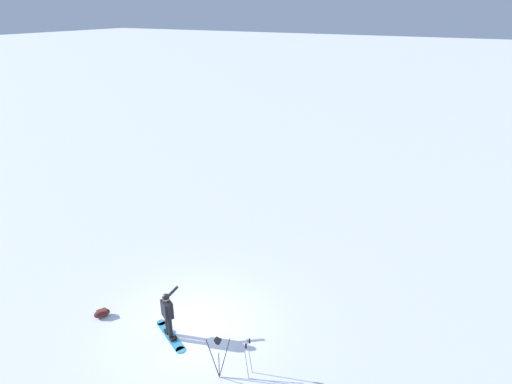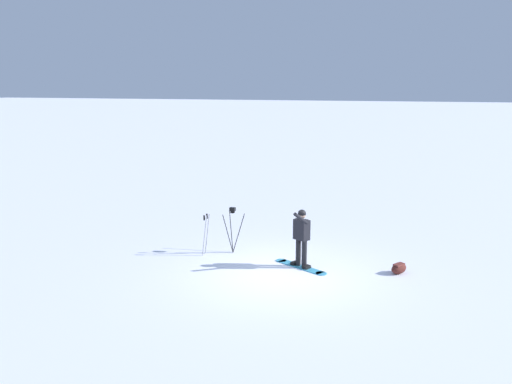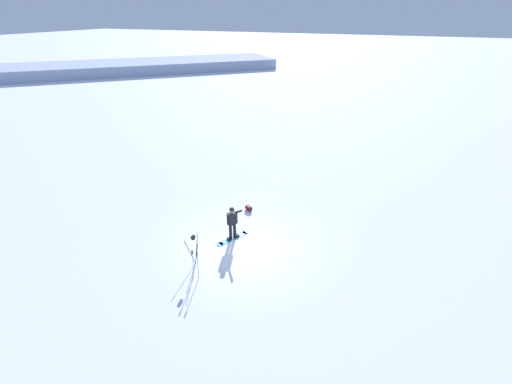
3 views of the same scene
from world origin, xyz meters
The scene contains 6 objects.
ground_plane centered at (0.00, 0.00, 0.00)m, with size 300.00×300.00×0.00m, color white.
snowboarder centered at (-0.72, 0.35, 0.96)m, with size 0.74×0.48×1.62m.
snowboard centered at (-0.71, 0.35, 0.02)m, with size 0.96×1.58×0.10m.
gear_bag_large centered at (-1.06, 2.90, 0.14)m, with size 0.59×0.51×0.27m.
camera_tripod centered at (-1.33, -1.86, 0.97)m, with size 0.63×0.60×1.36m.
ski_poles centered at (-0.89, -2.52, 0.79)m, with size 0.27×0.17×1.19m.
Camera 2 is at (12.90, 3.76, 4.86)m, focal length 38.02 mm.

